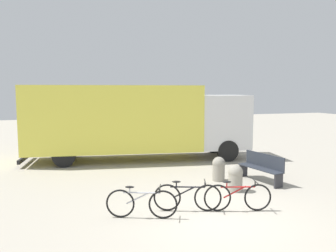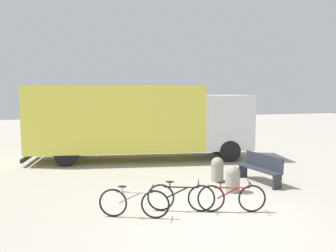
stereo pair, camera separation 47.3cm
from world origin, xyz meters
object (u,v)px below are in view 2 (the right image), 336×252
(bicycle_far, at_px, (231,198))
(bicycle_middle, at_px, (181,197))
(bicycle_near, at_px, (134,203))
(delivery_truck, at_px, (138,119))
(bollard_far_bench, at_px, (217,168))
(park_bench, at_px, (261,168))
(bollard_near_bench, at_px, (233,178))

(bicycle_far, bearing_deg, bicycle_middle, 177.89)
(bicycle_near, xyz_separation_m, bicycle_far, (2.39, -0.26, 0.00))
(bicycle_near, distance_m, bicycle_far, 2.40)
(delivery_truck, xyz_separation_m, bollard_far_bench, (1.90, -4.17, -1.34))
(delivery_truck, distance_m, bicycle_middle, 6.63)
(bicycle_near, bearing_deg, bollard_far_bench, 58.29)
(park_bench, bearing_deg, bicycle_near, 101.27)
(bicycle_near, xyz_separation_m, bollard_near_bench, (3.15, 1.22, 0.06))
(bollard_near_bench, relative_size, bollard_far_bench, 0.99)
(bicycle_near, bearing_deg, bicycle_far, 14.80)
(delivery_truck, relative_size, bollard_far_bench, 12.11)
(park_bench, distance_m, bicycle_near, 4.87)
(bollard_near_bench, bearing_deg, park_bench, 26.32)
(delivery_truck, distance_m, bicycle_far, 7.07)
(delivery_truck, xyz_separation_m, park_bench, (3.20, -4.70, -1.27))
(bicycle_near, relative_size, bollard_near_bench, 2.00)
(bollard_far_bench, bearing_deg, delivery_truck, 114.49)
(bicycle_middle, bearing_deg, park_bench, 47.29)
(bollard_far_bench, bearing_deg, park_bench, -22.30)
(park_bench, distance_m, bollard_near_bench, 1.50)
(bicycle_middle, xyz_separation_m, bollard_far_bench, (1.99, 2.31, 0.06))
(bicycle_far, bearing_deg, bollard_near_bench, 77.91)
(bollard_far_bench, bearing_deg, bicycle_far, -106.62)
(park_bench, xyz_separation_m, bicycle_middle, (-3.30, -1.77, -0.13))
(park_bench, relative_size, bicycle_middle, 1.07)
(delivery_truck, bearing_deg, bicycle_near, -92.91)
(park_bench, bearing_deg, bicycle_middle, 106.84)
(delivery_truck, height_order, bollard_near_bench, delivery_truck)
(bollard_far_bench, bearing_deg, bicycle_middle, -130.79)
(bicycle_far, bearing_deg, bollard_far_bench, 88.51)
(bicycle_near, bearing_deg, bollard_near_bench, 42.26)
(bicycle_far, relative_size, bollard_far_bench, 2.05)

